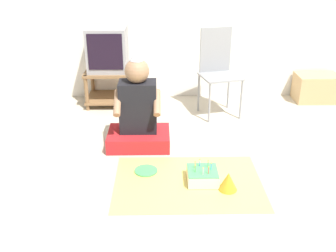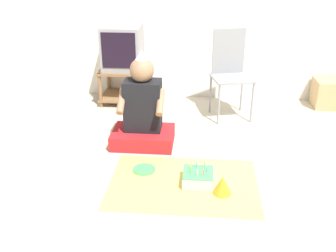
% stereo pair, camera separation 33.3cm
% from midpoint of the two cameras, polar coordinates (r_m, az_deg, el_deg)
% --- Properties ---
extents(ground_plane, '(16.00, 16.00, 0.00)m').
position_cam_midpoint_polar(ground_plane, '(3.14, 13.31, -9.71)').
color(ground_plane, '#BCB29E').
extents(tv_stand, '(0.55, 0.50, 0.42)m').
position_cam_midpoint_polar(tv_stand, '(4.80, -4.45, 6.34)').
color(tv_stand, olive).
rests_on(tv_stand, ground_plane).
extents(tv, '(0.45, 0.44, 0.50)m').
position_cam_midpoint_polar(tv, '(4.70, -4.60, 11.25)').
color(tv, '#99999E').
rests_on(tv, tv_stand).
extents(folding_chair, '(0.49, 0.47, 0.95)m').
position_cam_midpoint_polar(folding_chair, '(4.39, 11.20, 8.20)').
color(folding_chair, gray).
rests_on(folding_chair, ground_plane).
extents(cardboard_box_stack, '(0.51, 0.34, 0.33)m').
position_cam_midpoint_polar(cardboard_box_stack, '(5.12, 24.93, 4.27)').
color(cardboard_box_stack, tan).
rests_on(cardboard_box_stack, ground_plane).
extents(person_seated, '(0.58, 0.42, 0.91)m').
position_cam_midpoint_polar(person_seated, '(3.69, -1.12, 1.85)').
color(person_seated, red).
rests_on(person_seated, ground_plane).
extents(party_cloth, '(1.19, 0.84, 0.01)m').
position_cam_midpoint_polar(party_cloth, '(3.19, 5.26, -8.36)').
color(party_cloth, '#EAD666').
rests_on(party_cloth, ground_plane).
extents(birthday_cake, '(0.24, 0.24, 0.17)m').
position_cam_midpoint_polar(birthday_cake, '(3.18, 7.43, -7.50)').
color(birthday_cake, '#F4E0C6').
rests_on(birthday_cake, party_cloth).
extents(party_hat_blue, '(0.15, 0.15, 0.15)m').
position_cam_midpoint_polar(party_hat_blue, '(3.07, 11.02, -8.48)').
color(party_hat_blue, gold).
rests_on(party_hat_blue, party_cloth).
extents(paper_plate, '(0.20, 0.20, 0.01)m').
position_cam_midpoint_polar(paper_plate, '(3.35, -0.63, -6.37)').
color(paper_plate, '#4CB266').
rests_on(paper_plate, party_cloth).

